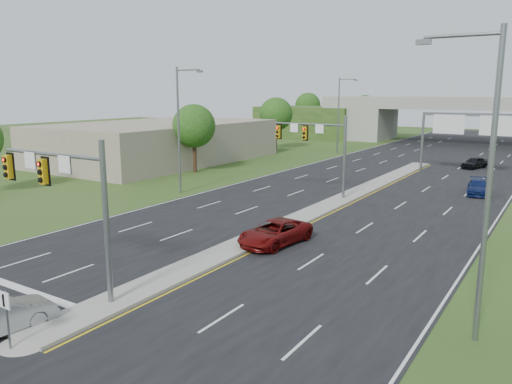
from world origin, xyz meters
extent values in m
plane|color=#274619|center=(0.00, 0.00, 0.00)|extent=(240.00, 240.00, 0.00)
cube|color=black|center=(0.00, 35.00, 0.01)|extent=(24.00, 160.00, 0.02)
cube|color=gray|center=(0.00, 23.00, 0.10)|extent=(2.00, 54.00, 0.16)
cone|color=gray|center=(0.00, -4.00, 0.10)|extent=(2.00, 2.00, 0.16)
cube|color=gold|center=(-1.15, 23.00, 0.03)|extent=(0.12, 54.00, 0.01)
cube|color=gold|center=(1.15, 23.00, 0.03)|extent=(0.12, 54.00, 0.01)
cube|color=silver|center=(-11.80, 35.00, 0.03)|extent=(0.12, 160.00, 0.01)
cube|color=silver|center=(-6.50, -1.00, 0.03)|extent=(10.50, 0.50, 0.01)
cylinder|color=slate|center=(0.00, 0.00, 3.50)|extent=(0.24, 0.24, 7.00)
cylinder|color=slate|center=(-3.25, 0.00, 6.20)|extent=(6.50, 0.16, 0.16)
cube|color=gold|center=(-3.58, -0.25, 5.45)|extent=(0.35, 0.25, 1.10)
cube|color=gold|center=(-6.17, -0.25, 5.45)|extent=(0.35, 0.25, 1.10)
cube|color=black|center=(-3.58, -0.11, 5.45)|extent=(0.55, 0.04, 1.30)
cube|color=black|center=(-6.17, -0.11, 5.45)|extent=(0.55, 0.04, 1.30)
sphere|color=#FF0C05|center=(-3.58, -0.38, 5.80)|extent=(0.20, 0.20, 0.20)
sphere|color=#FF0C05|center=(-6.17, -0.38, 5.80)|extent=(0.20, 0.20, 0.20)
cube|color=white|center=(-4.68, -0.10, 5.85)|extent=(0.75, 0.04, 0.75)
cube|color=white|center=(-2.27, -0.10, 5.85)|extent=(0.75, 0.04, 0.75)
cylinder|color=slate|center=(0.00, 25.00, 3.50)|extent=(0.24, 0.24, 7.00)
cylinder|color=slate|center=(-3.25, 25.00, 6.20)|extent=(6.50, 0.16, 0.16)
cube|color=gold|center=(-3.58, 24.75, 5.45)|extent=(0.35, 0.25, 1.10)
cube|color=gold|center=(-6.17, 24.75, 5.45)|extent=(0.35, 0.25, 1.10)
cube|color=black|center=(-3.58, 24.89, 5.45)|extent=(0.55, 0.04, 1.30)
cube|color=black|center=(-6.17, 24.89, 5.45)|extent=(0.55, 0.04, 1.30)
sphere|color=#FF0C05|center=(-3.58, 24.62, 5.80)|extent=(0.20, 0.20, 0.20)
sphere|color=#FF0C05|center=(-6.17, 24.62, 5.80)|extent=(0.20, 0.20, 0.20)
cube|color=white|center=(-4.68, 24.90, 5.85)|extent=(0.75, 0.04, 0.75)
cube|color=white|center=(-2.27, 24.90, 5.85)|extent=(0.75, 0.04, 0.75)
cylinder|color=slate|center=(0.00, -4.50, 1.10)|extent=(0.08, 0.08, 2.20)
cube|color=white|center=(0.00, -4.55, 1.90)|extent=(0.60, 0.04, 0.60)
cube|color=black|center=(0.00, -4.58, 1.90)|extent=(0.10, 0.02, 0.45)
cylinder|color=slate|center=(1.20, 45.00, 3.30)|extent=(0.28, 0.28, 6.60)
cube|color=slate|center=(6.85, 45.00, 6.50)|extent=(11.50, 0.35, 0.35)
cube|color=#0C5623|center=(4.00, 44.80, 5.40)|extent=(3.20, 0.08, 2.00)
cube|color=#0C5623|center=(8.80, 44.80, 5.40)|extent=(3.20, 0.08, 2.00)
cube|color=silver|center=(4.00, 44.75, 5.40)|extent=(3.30, 0.03, 2.10)
cube|color=silver|center=(8.80, 44.75, 5.40)|extent=(3.30, 0.03, 2.10)
cube|color=gray|center=(-17.00, 80.00, 3.00)|extent=(6.00, 12.00, 6.00)
cube|color=#274619|center=(-30.00, 80.00, 3.00)|extent=(20.00, 14.00, 6.00)
cube|color=gray|center=(0.00, 80.00, 6.60)|extent=(50.00, 12.00, 1.20)
cube|color=gray|center=(0.00, 74.20, 7.65)|extent=(50.00, 0.40, 0.90)
cube|color=gray|center=(0.00, 85.80, 7.65)|extent=(50.00, 0.40, 0.90)
cylinder|color=slate|center=(-13.50, 20.00, 5.50)|extent=(0.20, 0.20, 11.00)
cylinder|color=slate|center=(-12.25, 20.00, 10.70)|extent=(2.50, 0.12, 0.12)
cube|color=slate|center=(-11.00, 20.00, 10.55)|extent=(0.50, 0.25, 0.18)
cylinder|color=slate|center=(-13.50, 55.00, 5.50)|extent=(0.20, 0.20, 11.00)
cylinder|color=slate|center=(-12.25, 55.00, 10.70)|extent=(2.50, 0.12, 0.12)
cube|color=slate|center=(-11.00, 55.00, 10.55)|extent=(0.50, 0.25, 0.18)
cylinder|color=slate|center=(13.50, 5.00, 5.50)|extent=(0.20, 0.20, 11.00)
cylinder|color=slate|center=(12.25, 5.00, 10.70)|extent=(2.50, 0.12, 0.12)
cube|color=slate|center=(11.00, 5.00, 10.55)|extent=(0.50, 0.25, 0.18)
cylinder|color=#382316|center=(-20.00, 30.00, 2.00)|extent=(0.44, 0.44, 4.00)
sphere|color=#154713|center=(-20.00, 30.00, 5.20)|extent=(4.80, 4.80, 4.80)
cylinder|color=#382316|center=(-24.00, 55.00, 2.12)|extent=(0.44, 0.44, 4.25)
sphere|color=#154713|center=(-24.00, 55.00, 5.53)|extent=(5.20, 5.20, 5.20)
cylinder|color=#382316|center=(-38.00, 94.00, 2.25)|extent=(0.44, 0.44, 4.50)
sphere|color=#154713|center=(-38.00, 94.00, 5.85)|extent=(6.00, 6.00, 6.00)
cylinder|color=#382316|center=(-24.00, 94.00, 2.12)|extent=(0.44, 0.44, 4.25)
sphere|color=#154713|center=(-24.00, 94.00, 5.53)|extent=(5.60, 5.60, 5.60)
cube|color=gray|center=(-30.00, 35.00, 2.50)|extent=(18.00, 30.00, 5.00)
imported|color=#5B0909|center=(1.50, 11.14, 0.73)|extent=(2.99, 5.37, 1.42)
imported|color=#0B1746|center=(9.14, 33.57, 0.67)|extent=(2.45, 4.67, 1.29)
imported|color=black|center=(6.18, 49.88, 0.69)|extent=(2.82, 4.25, 1.34)
camera|label=1|loc=(15.75, -13.35, 8.82)|focal=35.00mm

